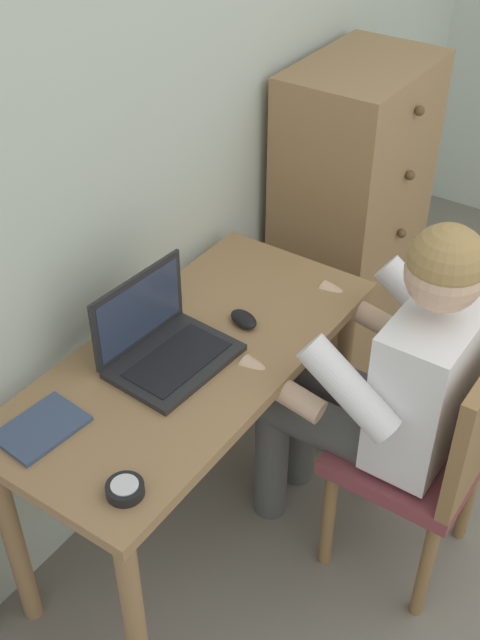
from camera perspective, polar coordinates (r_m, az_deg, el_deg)
wall_back at (r=2.40m, az=-4.86°, el=15.16°), size 4.80×0.05×2.50m
desk at (r=2.28m, az=-3.51°, el=-4.80°), size 1.21×0.55×0.75m
dresser at (r=3.12m, az=8.06°, el=7.40°), size 0.62×0.43×1.22m
chair at (r=2.33m, az=14.00°, el=-9.08°), size 0.42×0.40×0.90m
person_seated at (r=2.25m, az=10.42°, el=-4.10°), size 0.53×0.59×1.21m
laptop at (r=2.16m, az=-5.65°, el=-1.68°), size 0.36×0.27×0.24m
computer_mouse at (r=2.29m, az=0.27°, el=0.07°), size 0.09×0.11×0.03m
desk_clock at (r=1.85m, az=-8.34°, el=-12.05°), size 0.09×0.09×0.03m
notebook_pad at (r=2.04m, az=-14.20°, el=-7.60°), size 0.22×0.17×0.01m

